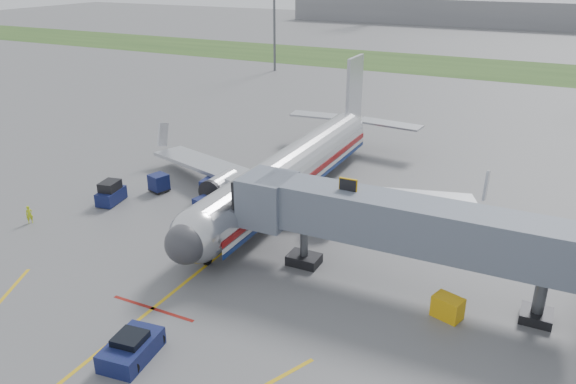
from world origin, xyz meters
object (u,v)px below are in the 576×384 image
at_px(pushback_tug, 131,348).
at_px(belt_loader, 258,194).
at_px(ramp_worker, 29,215).
at_px(baggage_tug, 111,193).
at_px(airliner, 291,170).

distance_m(pushback_tug, belt_loader, 22.32).
bearing_deg(ramp_worker, pushback_tug, -83.45).
xyz_separation_m(baggage_tug, ramp_worker, (-3.01, -6.03, -0.14)).
distance_m(airliner, belt_loader, 3.63).
bearing_deg(belt_loader, airliner, 31.01).
distance_m(belt_loader, ramp_worker, 18.79).
bearing_deg(pushback_tug, airliner, 94.77).
bearing_deg(pushback_tug, ramp_worker, 153.04).
bearing_deg(ramp_worker, airliner, -16.34).
xyz_separation_m(pushback_tug, ramp_worker, (-18.50, 9.41, 0.13)).
distance_m(airliner, pushback_tug, 23.54).
height_order(airliner, pushback_tug, airliner).
relative_size(airliner, baggage_tug, 11.71).
distance_m(baggage_tug, ramp_worker, 6.74).
height_order(belt_loader, ramp_worker, belt_loader).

